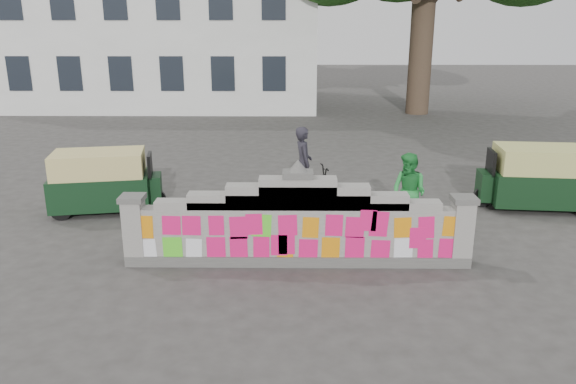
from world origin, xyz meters
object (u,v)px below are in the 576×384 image
pedestrian (409,192)px  rickshaw_left (103,181)px  rickshaw_right (539,177)px  cyclist_rider (303,173)px  cyclist_bike (303,188)px

pedestrian → rickshaw_left: bearing=-140.2°
rickshaw_left → rickshaw_right: 10.40m
cyclist_rider → rickshaw_right: bearing=-101.3°
cyclist_bike → rickshaw_right: size_ratio=0.71×
pedestrian → rickshaw_left: pedestrian is taller
cyclist_rider → rickshaw_right: size_ratio=0.63×
pedestrian → rickshaw_right: pedestrian is taller
cyclist_bike → rickshaw_right: 5.67m
rickshaw_right → pedestrian: bearing=28.8°
cyclist_bike → rickshaw_right: rickshaw_right is taller
cyclist_bike → rickshaw_left: bearing=80.7°
cyclist_bike → rickshaw_left: (-4.74, -0.23, 0.23)m
cyclist_bike → rickshaw_left: rickshaw_left is taller
rickshaw_left → cyclist_bike: bearing=-7.5°
cyclist_bike → cyclist_rider: (-0.00, 0.00, 0.36)m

